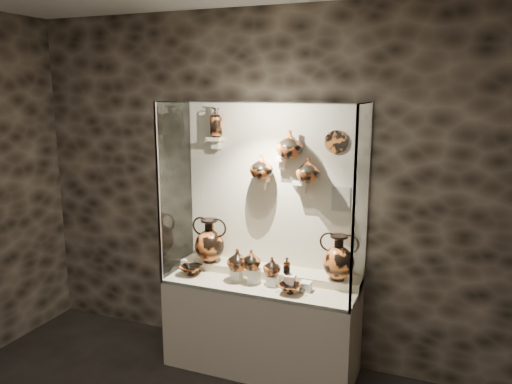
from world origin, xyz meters
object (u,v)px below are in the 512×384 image
amphora_right (338,257)px  ovoid_vase_b (290,144)px  jug_b (251,260)px  amphora_left (210,240)px  kylix_right (290,288)px  lekythos_small (287,265)px  lekythos_tall (216,121)px  jug_a (237,260)px  ovoid_vase_a (261,167)px  ovoid_vase_c (308,170)px  kylix_left (191,269)px  jug_c (272,266)px

amphora_right → ovoid_vase_b: ovoid_vase_b is taller
amphora_right → jug_b: bearing=-142.9°
amphora_left → kylix_right: amphora_left is taller
amphora_left → lekythos_small: bearing=-20.4°
lekythos_small → lekythos_tall: (-0.77, 0.26, 1.18)m
amphora_right → lekythos_tall: size_ratio=1.33×
amphora_right → jug_a: 0.88m
ovoid_vase_a → ovoid_vase_c: bearing=14.0°
kylix_left → ovoid_vase_a: bearing=3.1°
amphora_right → ovoid_vase_b: bearing=-163.7°
amphora_left → ovoid_vase_a: bearing=-2.0°
jug_b → lekythos_tall: bearing=154.7°
amphora_left → jug_b: 0.54m
amphora_right → ovoid_vase_a: size_ratio=1.82×
kylix_left → kylix_right: size_ratio=1.08×
amphora_right → jug_a: bearing=-145.2°
amphora_left → lekythos_tall: lekythos_tall is taller
amphora_right → lekythos_tall: lekythos_tall is taller
amphora_left → kylix_right: size_ratio=1.70×
amphora_right → kylix_left: 1.34m
jug_b → lekythos_small: bearing=11.3°
jug_a → kylix_right: bearing=2.1°
jug_c → amphora_left: bearing=156.3°
amphora_left → ovoid_vase_c: size_ratio=1.96×
jug_a → ovoid_vase_b: 1.11m
kylix_left → ovoid_vase_a: (0.58, 0.27, 0.94)m
kylix_left → lekythos_tall: (0.13, 0.30, 1.33)m
ovoid_vase_b → kylix_left: bearing=-157.0°
jug_b → ovoid_vase_c: ovoid_vase_c is taller
jug_c → lekythos_small: lekythos_small is taller
amphora_right → kylix_left: size_ratio=1.51×
jug_a → kylix_left: (-0.45, -0.02, -0.14)m
amphora_left → amphora_right: amphora_left is taller
lekythos_tall → ovoid_vase_c: 0.96m
kylix_left → ovoid_vase_b: bearing=-4.6°
jug_b → ovoid_vase_b: size_ratio=0.74×
kylix_left → ovoid_vase_b: 1.45m
kylix_left → lekythos_tall: size_ratio=0.88×
jug_b → ovoid_vase_a: 0.82m
amphora_right → kylix_left: amphora_right is taller
jug_b → kylix_right: (0.38, -0.09, -0.17)m
jug_b → jug_c: (0.18, 0.03, -0.05)m
lekythos_small → ovoid_vase_a: (-0.32, 0.22, 0.79)m
amphora_left → jug_b: amphora_left is taller
jug_c → ovoid_vase_c: size_ratio=0.76×
jug_a → amphora_right: bearing=24.4°
ovoid_vase_b → ovoid_vase_a: bearing=-176.2°
jug_a → jug_c: (0.31, 0.03, -0.03)m
jug_b → jug_c: bearing=15.9°
lekythos_small → ovoid_vase_c: bearing=41.9°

